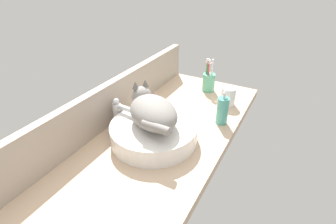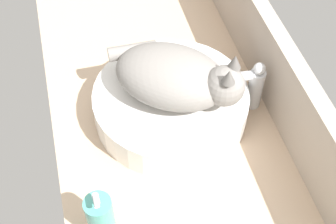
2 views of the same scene
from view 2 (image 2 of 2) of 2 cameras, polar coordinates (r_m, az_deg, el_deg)
ground_plane at (r=109.79cm, az=0.68°, el=-2.97°), size 127.49×54.16×4.00cm
backsplash_panel at (r=107.95cm, az=13.84°, el=3.41°), size 127.49×3.60×18.96cm
sink_basin at (r=108.19cm, az=0.33°, el=0.99°), size 35.56×35.56×7.75cm
cat at (r=100.71cm, az=1.10°, el=4.32°), size 28.25×30.23×14.00cm
faucet at (r=109.30cm, az=10.14°, el=3.36°), size 3.78×11.86×13.60cm
soap_dispenser at (r=90.47cm, az=-8.18°, el=-12.74°), size 5.21×5.21×15.90cm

